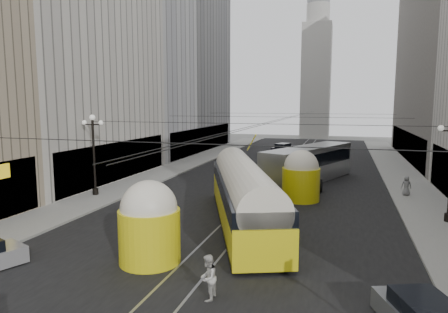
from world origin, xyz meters
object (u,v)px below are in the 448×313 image
Objects in this scene: pedestrian_crossing_b at (208,278)px; pedestrian_sidewalk_right at (406,186)px; city_bus at (309,163)px; streetcar at (244,193)px.

pedestrian_sidewalk_right is at bearing 154.27° from pedestrian_crossing_b.
pedestrian_sidewalk_right is (7.99, -4.20, -0.89)m from city_bus.
streetcar reaches higher than city_bus.
city_bus is 8.66× the size of pedestrian_sidewalk_right.
pedestrian_crossing_b is at bearing -93.69° from city_bus.
pedestrian_crossing_b is at bearing -83.79° from streetcar.
pedestrian_crossing_b reaches higher than pedestrian_sidewalk_right.
pedestrian_crossing_b is 22.46m from pedestrian_sidewalk_right.
streetcar reaches higher than pedestrian_sidewalk_right.
pedestrian_crossing_b is 1.12× the size of pedestrian_sidewalk_right.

